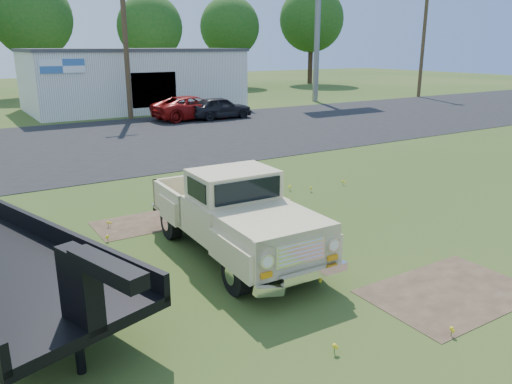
{
  "coord_description": "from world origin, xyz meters",
  "views": [
    {
      "loc": [
        -5.82,
        -8.03,
        4.29
      ],
      "look_at": [
        -0.13,
        1.0,
        1.16
      ],
      "focal_mm": 35.0,
      "sensor_mm": 36.0,
      "label": 1
    }
  ],
  "objects": [
    {
      "name": "dark_sedan",
      "position": [
        8.65,
        19.11,
        0.67
      ],
      "size": [
        3.95,
        1.6,
        1.34
      ],
      "primitive_type": "imported",
      "rotation": [
        0.0,
        0.0,
        1.57
      ],
      "color": "black",
      "rests_on": "ground"
    },
    {
      "name": "treeline_e",
      "position": [
        12.0,
        39.0,
        5.98
      ],
      "size": [
        6.08,
        6.08,
        9.04
      ],
      "color": "#362418",
      "rests_on": "ground"
    },
    {
      "name": "utility_pole_east",
      "position": [
        30.0,
        22.0,
        4.6
      ],
      "size": [
        1.6,
        0.3,
        9.0
      ],
      "color": "#43301F",
      "rests_on": "ground"
    },
    {
      "name": "red_pickup",
      "position": [
        7.19,
        19.79,
        0.7
      ],
      "size": [
        5.22,
        2.73,
        1.4
      ],
      "primitive_type": "imported",
      "rotation": [
        0.0,
        0.0,
        1.65
      ],
      "color": "maroon",
      "rests_on": "ground"
    },
    {
      "name": "ground",
      "position": [
        0.0,
        0.0,
        0.0
      ],
      "size": [
        140.0,
        140.0,
        0.0
      ],
      "primitive_type": "plane",
      "color": "#2E4917",
      "rests_on": "ground"
    },
    {
      "name": "treeline_d",
      "position": [
        2.0,
        40.5,
        6.62
      ],
      "size": [
        6.72,
        6.72,
        10.0
      ],
      "color": "#362418",
      "rests_on": "ground"
    },
    {
      "name": "vintage_pickup_truck",
      "position": [
        -0.95,
        0.58,
        0.94
      ],
      "size": [
        2.14,
        5.21,
        1.87
      ],
      "primitive_type": null,
      "rotation": [
        0.0,
        0.0,
        -0.03
      ],
      "color": "#C8BD86",
      "rests_on": "ground"
    },
    {
      "name": "treeline_f",
      "position": [
        22.0,
        41.5,
        6.3
      ],
      "size": [
        6.4,
        6.4,
        9.52
      ],
      "color": "#362418",
      "rests_on": "ground"
    },
    {
      "name": "treeline_g",
      "position": [
        32.0,
        40.0,
        7.25
      ],
      "size": [
        7.36,
        7.36,
        10.95
      ],
      "color": "#362418",
      "rests_on": "ground"
    },
    {
      "name": "utility_pole_mid",
      "position": [
        4.0,
        22.0,
        4.6
      ],
      "size": [
        1.6,
        0.3,
        9.0
      ],
      "color": "#43301F",
      "rests_on": "ground"
    },
    {
      "name": "dirt_patch_b",
      "position": [
        -2.0,
        3.5,
        0.0
      ],
      "size": [
        2.2,
        1.6,
        0.01
      ],
      "primitive_type": "cube",
      "color": "#463325",
      "rests_on": "ground"
    },
    {
      "name": "asphalt_lot",
      "position": [
        0.0,
        15.0,
        0.0
      ],
      "size": [
        90.0,
        14.0,
        0.02
      ],
      "primitive_type": "cube",
      "color": "black",
      "rests_on": "ground"
    },
    {
      "name": "dirt_patch_a",
      "position": [
        1.5,
        -3.0,
        0.0
      ],
      "size": [
        3.0,
        2.0,
        0.01
      ],
      "primitive_type": "cube",
      "color": "#463325",
      "rests_on": "ground"
    },
    {
      "name": "commercial_building",
      "position": [
        6.0,
        26.99,
        2.1
      ],
      "size": [
        14.2,
        8.2,
        4.15
      ],
      "color": "#B8B8B4",
      "rests_on": "ground"
    }
  ]
}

